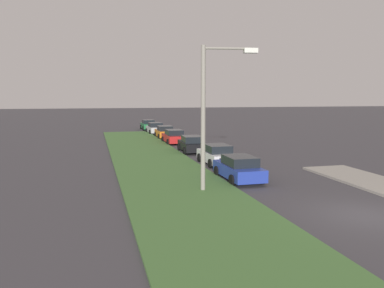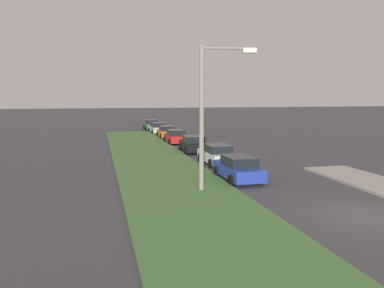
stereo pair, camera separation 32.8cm
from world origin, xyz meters
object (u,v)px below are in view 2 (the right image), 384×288
object	(u,v)px
parked_car_red	(176,137)
streetlight	(209,108)
parked_car_blue	(238,168)
parked_car_white	(217,155)
parked_car_orange	(167,132)
parked_car_green	(151,125)
parked_car_silver	(158,128)
parked_car_black	(193,144)

from	to	relation	value
parked_car_red	streetlight	world-z (taller)	streetlight
parked_car_blue	streetlight	world-z (taller)	streetlight
parked_car_white	parked_car_orange	size ratio (longest dim) A/B	1.00
parked_car_green	parked_car_white	bearing A→B (deg)	-178.90
parked_car_red	parked_car_silver	distance (m)	11.32
parked_car_white	parked_car_orange	xyz separation A→B (m)	(18.52, 0.47, 0.00)
parked_car_green	parked_car_orange	bearing A→B (deg)	-178.95
parked_car_black	streetlight	size ratio (longest dim) A/B	0.58
streetlight	parked_car_silver	bearing A→B (deg)	-3.92
parked_car_black	parked_car_orange	size ratio (longest dim) A/B	1.01
parked_car_black	parked_car_red	size ratio (longest dim) A/B	1.01
parked_car_white	parked_car_red	bearing A→B (deg)	1.21
parked_car_blue	parked_car_red	size ratio (longest dim) A/B	1.00
parked_car_blue	parked_car_black	bearing A→B (deg)	-1.18
parked_car_black	parked_car_silver	bearing A→B (deg)	3.91
parked_car_silver	parked_car_red	bearing A→B (deg)	179.39
parked_car_red	parked_car_green	bearing A→B (deg)	-0.00
parked_car_red	parked_car_green	distance (m)	17.53
parked_car_orange	parked_car_green	xyz separation A→B (m)	(12.09, 0.29, 0.00)
parked_car_orange	parked_car_silver	bearing A→B (deg)	2.80
parked_car_orange	parked_car_silver	size ratio (longest dim) A/B	0.99
streetlight	parked_car_green	bearing A→B (deg)	-3.18
streetlight	parked_car_red	bearing A→B (deg)	-6.60
parked_car_white	streetlight	distance (m)	8.98
parked_car_blue	parked_car_silver	world-z (taller)	same
parked_car_red	parked_car_orange	bearing A→B (deg)	-1.06
streetlight	parked_car_blue	bearing A→B (deg)	-48.00
parked_car_silver	streetlight	bearing A→B (deg)	174.43
parked_car_white	parked_car_blue	bearing A→B (deg)	174.92
parked_car_black	parked_car_silver	distance (m)	17.99
parked_car_white	parked_car_red	xyz separation A→B (m)	(13.08, 0.49, 0.00)
parked_car_green	parked_car_blue	bearing A→B (deg)	-179.75
parked_car_green	streetlight	distance (m)	38.52
parked_car_black	parked_car_silver	xyz separation A→B (m)	(17.99, 0.45, 0.00)
parked_car_white	parked_car_orange	bearing A→B (deg)	0.54
parked_car_red	parked_car_black	bearing A→B (deg)	-178.85
parked_car_blue	parked_car_orange	world-z (taller)	same
parked_car_red	streetlight	xyz separation A→B (m)	(-20.75, 2.40, 3.67)
parked_car_red	parked_car_orange	distance (m)	5.44
parked_car_orange	parked_car_silver	distance (m)	5.88
parked_car_silver	parked_car_black	bearing A→B (deg)	179.77
parked_car_white	parked_car_green	bearing A→B (deg)	0.51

